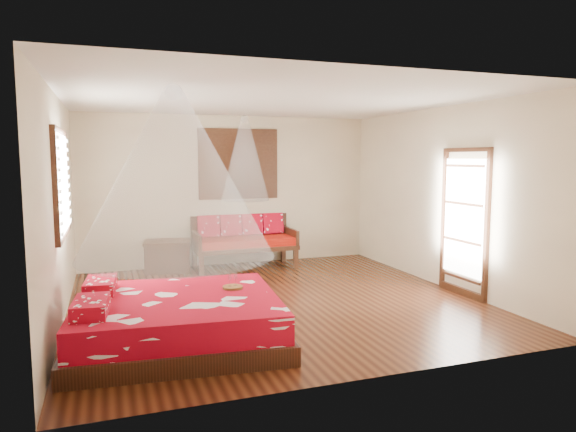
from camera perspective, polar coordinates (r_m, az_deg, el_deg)
The scene contains 10 objects.
room at distance 7.12m, azimuth -1.50°, elevation 1.53°, with size 5.54×5.54×2.84m.
bed at distance 5.86m, azimuth -12.27°, elevation -11.16°, with size 2.40×2.21×0.65m.
daybed at distance 9.55m, azimuth -4.94°, elevation -2.54°, with size 1.86×0.83×0.96m.
storage_chest at distance 9.41m, azimuth -13.21°, elevation -4.31°, with size 0.89×0.71×0.55m.
shutter_panel at distance 9.75m, azimuth -5.52°, elevation 5.77°, with size 1.52×0.06×1.32m.
window_left at distance 6.98m, azimuth -23.78°, elevation 3.36°, with size 0.10×1.74×1.34m.
glazed_door at distance 7.92m, azimuth 18.97°, elevation -0.73°, with size 0.08×1.02×2.16m.
wine_tray at distance 6.05m, azimuth -6.17°, elevation -7.56°, with size 0.23×0.23×0.19m.
mosquito_net_main at distance 5.59m, azimuth -12.44°, elevation 4.66°, with size 2.10×2.10×1.80m, color white.
mosquito_net_daybed at distance 9.30m, azimuth -4.82°, elevation 6.36°, with size 0.87×0.87×1.50m, color white.
Camera 1 is at (-2.19, -6.75, 2.01)m, focal length 32.00 mm.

